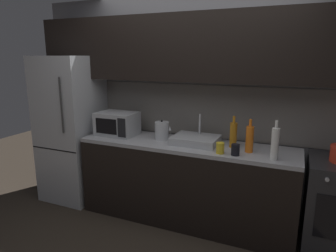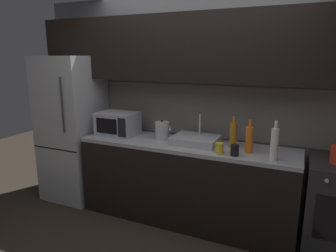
{
  "view_description": "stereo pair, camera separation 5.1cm",
  "coord_description": "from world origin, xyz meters",
  "px_view_note": "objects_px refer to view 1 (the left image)",
  "views": [
    {
      "loc": [
        1.07,
        -2.04,
        1.82
      ],
      "look_at": [
        -0.21,
        0.9,
        1.07
      ],
      "focal_mm": 32.21,
      "sensor_mm": 36.0,
      "label": 1
    },
    {
      "loc": [
        1.12,
        -2.02,
        1.82
      ],
      "look_at": [
        -0.21,
        0.9,
        1.07
      ],
      "focal_mm": 32.21,
      "sensor_mm": 36.0,
      "label": 2
    }
  ],
  "objects_px": {
    "refrigerator": "(72,129)",
    "wine_bottle_amber": "(233,135)",
    "wine_bottle_orange": "(250,139)",
    "wine_bottle_white": "(275,143)",
    "kettle": "(162,131)",
    "microwave": "(117,124)",
    "mug_dark": "(235,150)",
    "mug_yellow": "(220,148)"
  },
  "relations": [
    {
      "from": "wine_bottle_orange",
      "to": "mug_yellow",
      "type": "bearing_deg",
      "value": -148.34
    },
    {
      "from": "wine_bottle_orange",
      "to": "mug_dark",
      "type": "bearing_deg",
      "value": -124.22
    },
    {
      "from": "wine_bottle_white",
      "to": "mug_dark",
      "type": "bearing_deg",
      "value": -177.35
    },
    {
      "from": "wine_bottle_white",
      "to": "mug_yellow",
      "type": "bearing_deg",
      "value": -177.93
    },
    {
      "from": "refrigerator",
      "to": "wine_bottle_amber",
      "type": "xyz_separation_m",
      "value": [
        2.05,
        0.06,
        0.12
      ]
    },
    {
      "from": "wine_bottle_orange",
      "to": "wine_bottle_amber",
      "type": "relative_size",
      "value": 1.0
    },
    {
      "from": "kettle",
      "to": "wine_bottle_white",
      "type": "bearing_deg",
      "value": -9.77
    },
    {
      "from": "mug_yellow",
      "to": "wine_bottle_amber",
      "type": "bearing_deg",
      "value": 74.74
    },
    {
      "from": "refrigerator",
      "to": "wine_bottle_white",
      "type": "height_order",
      "value": "refrigerator"
    },
    {
      "from": "wine_bottle_amber",
      "to": "mug_yellow",
      "type": "relative_size",
      "value": 3.03
    },
    {
      "from": "microwave",
      "to": "wine_bottle_amber",
      "type": "relative_size",
      "value": 1.41
    },
    {
      "from": "wine_bottle_amber",
      "to": "mug_dark",
      "type": "xyz_separation_m",
      "value": [
        0.08,
        -0.25,
        -0.08
      ]
    },
    {
      "from": "microwave",
      "to": "mug_dark",
      "type": "distance_m",
      "value": 1.46
    },
    {
      "from": "microwave",
      "to": "wine_bottle_orange",
      "type": "distance_m",
      "value": 1.55
    },
    {
      "from": "wine_bottle_white",
      "to": "wine_bottle_amber",
      "type": "distance_m",
      "value": 0.48
    },
    {
      "from": "microwave",
      "to": "mug_yellow",
      "type": "bearing_deg",
      "value": -9.47
    },
    {
      "from": "wine_bottle_white",
      "to": "kettle",
      "type": "bearing_deg",
      "value": 170.23
    },
    {
      "from": "kettle",
      "to": "wine_bottle_white",
      "type": "distance_m",
      "value": 1.23
    },
    {
      "from": "kettle",
      "to": "wine_bottle_white",
      "type": "relative_size",
      "value": 0.62
    },
    {
      "from": "microwave",
      "to": "wine_bottle_white",
      "type": "relative_size",
      "value": 1.26
    },
    {
      "from": "wine_bottle_orange",
      "to": "mug_yellow",
      "type": "xyz_separation_m",
      "value": [
        -0.25,
        -0.15,
        -0.08
      ]
    },
    {
      "from": "refrigerator",
      "to": "kettle",
      "type": "relative_size",
      "value": 8.02
    },
    {
      "from": "microwave",
      "to": "kettle",
      "type": "height_order",
      "value": "microwave"
    },
    {
      "from": "wine_bottle_white",
      "to": "wine_bottle_amber",
      "type": "height_order",
      "value": "wine_bottle_white"
    },
    {
      "from": "kettle",
      "to": "wine_bottle_orange",
      "type": "height_order",
      "value": "wine_bottle_orange"
    },
    {
      "from": "wine_bottle_amber",
      "to": "microwave",
      "type": "bearing_deg",
      "value": -178.35
    },
    {
      "from": "microwave",
      "to": "kettle",
      "type": "xyz_separation_m",
      "value": [
        0.58,
        0.01,
        -0.03
      ]
    },
    {
      "from": "microwave",
      "to": "kettle",
      "type": "relative_size",
      "value": 2.02
    },
    {
      "from": "wine_bottle_orange",
      "to": "mug_yellow",
      "type": "height_order",
      "value": "wine_bottle_orange"
    },
    {
      "from": "refrigerator",
      "to": "microwave",
      "type": "height_order",
      "value": "refrigerator"
    },
    {
      "from": "refrigerator",
      "to": "mug_dark",
      "type": "bearing_deg",
      "value": -5.29
    },
    {
      "from": "wine_bottle_orange",
      "to": "wine_bottle_amber",
      "type": "distance_m",
      "value": 0.21
    },
    {
      "from": "microwave",
      "to": "wine_bottle_amber",
      "type": "xyz_separation_m",
      "value": [
        1.37,
        0.04,
        -0.0
      ]
    },
    {
      "from": "kettle",
      "to": "mug_dark",
      "type": "xyz_separation_m",
      "value": [
        0.87,
        -0.22,
        -0.05
      ]
    },
    {
      "from": "refrigerator",
      "to": "kettle",
      "type": "height_order",
      "value": "refrigerator"
    },
    {
      "from": "wine_bottle_amber",
      "to": "refrigerator",
      "type": "bearing_deg",
      "value": -178.38
    },
    {
      "from": "wine_bottle_orange",
      "to": "mug_dark",
      "type": "height_order",
      "value": "wine_bottle_orange"
    },
    {
      "from": "microwave",
      "to": "refrigerator",
      "type": "bearing_deg",
      "value": -178.45
    },
    {
      "from": "wine_bottle_white",
      "to": "wine_bottle_amber",
      "type": "relative_size",
      "value": 1.12
    },
    {
      "from": "wine_bottle_orange",
      "to": "kettle",
      "type": "bearing_deg",
      "value": 175.69
    },
    {
      "from": "refrigerator",
      "to": "wine_bottle_amber",
      "type": "distance_m",
      "value": 2.05
    },
    {
      "from": "kettle",
      "to": "wine_bottle_amber",
      "type": "distance_m",
      "value": 0.79
    }
  ]
}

